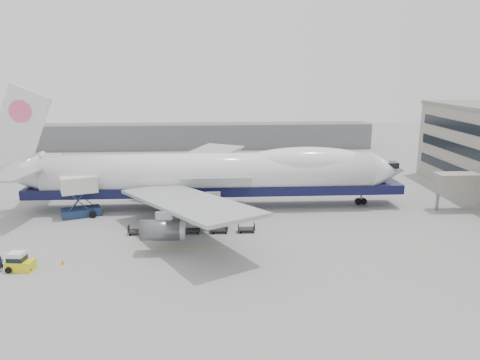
{
  "coord_description": "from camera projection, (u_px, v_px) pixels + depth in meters",
  "views": [
    {
      "loc": [
        0.42,
        -61.28,
        21.98
      ],
      "look_at": [
        4.5,
        6.0,
        5.91
      ],
      "focal_mm": 35.0,
      "sensor_mm": 36.0,
      "label": 1
    }
  ],
  "objects": [
    {
      "name": "hangar",
      "position": [
        175.0,
        136.0,
        131.14
      ],
      "size": [
        110.0,
        8.0,
        7.0
      ],
      "primitive_type": "cube",
      "color": "slate",
      "rests_on": "ground"
    },
    {
      "name": "apron_line",
      "position": [
        210.0,
        248.0,
        58.75
      ],
      "size": [
        60.0,
        0.15,
        0.01
      ],
      "primitive_type": "cube",
      "color": "gold",
      "rests_on": "ground"
    },
    {
      "name": "catering_truck",
      "position": [
        80.0,
        194.0,
        70.88
      ],
      "size": [
        6.26,
        5.24,
        6.25
      ],
      "rotation": [
        0.0,
        0.0,
        0.37
      ],
      "color": "navy",
      "rests_on": "ground"
    },
    {
      "name": "dolly_1",
      "position": [
        165.0,
        230.0,
        63.81
      ],
      "size": [
        2.3,
        1.35,
        1.3
      ],
      "color": "#2D2D30",
      "rests_on": "ground"
    },
    {
      "name": "traffic_cone",
      "position": [
        63.0,
        262.0,
        53.94
      ],
      "size": [
        0.39,
        0.39,
        0.57
      ],
      "rotation": [
        0.0,
        0.0,
        0.28
      ],
      "color": "orange",
      "rests_on": "ground"
    },
    {
      "name": "ground_worker",
      "position": [
        1.0,
        264.0,
        51.79
      ],
      "size": [
        0.62,
        0.78,
        1.87
      ],
      "primitive_type": "imported",
      "rotation": [
        0.0,
        0.0,
        1.29
      ],
      "color": "black",
      "rests_on": "ground"
    },
    {
      "name": "dolly_3",
      "position": [
        219.0,
        229.0,
        64.25
      ],
      "size": [
        2.3,
        1.35,
        1.3
      ],
      "color": "#2D2D30",
      "rests_on": "ground"
    },
    {
      "name": "baggage_tug",
      "position": [
        19.0,
        262.0,
        52.11
      ],
      "size": [
        3.06,
        1.87,
        2.13
      ],
      "rotation": [
        0.0,
        0.0,
        -0.11
      ],
      "color": "yellow",
      "rests_on": "ground"
    },
    {
      "name": "dolly_2",
      "position": [
        192.0,
        229.0,
        64.03
      ],
      "size": [
        2.3,
        1.35,
        1.3
      ],
      "color": "#2D2D30",
      "rests_on": "ground"
    },
    {
      "name": "dolly_0",
      "position": [
        137.0,
        231.0,
        63.59
      ],
      "size": [
        2.3,
        1.35,
        1.3
      ],
      "color": "#2D2D30",
      "rests_on": "ground"
    },
    {
      "name": "ground",
      "position": [
        210.0,
        232.0,
        64.58
      ],
      "size": [
        260.0,
        260.0,
        0.0
      ],
      "primitive_type": "plane",
      "color": "gray",
      "rests_on": "ground"
    },
    {
      "name": "airliner",
      "position": [
        214.0,
        173.0,
        74.96
      ],
      "size": [
        67.0,
        55.3,
        19.98
      ],
      "color": "white",
      "rests_on": "ground"
    },
    {
      "name": "dolly_4",
      "position": [
        246.0,
        228.0,
        64.47
      ],
      "size": [
        2.3,
        1.35,
        1.3
      ],
      "color": "#2D2D30",
      "rests_on": "ground"
    }
  ]
}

